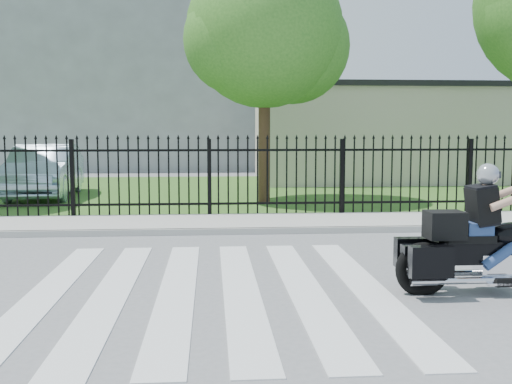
{
  "coord_description": "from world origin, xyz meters",
  "views": [
    {
      "loc": [
        0.03,
        -7.36,
        2.01
      ],
      "look_at": [
        0.76,
        2.26,
        1.0
      ],
      "focal_mm": 42.0,
      "sensor_mm": 36.0,
      "label": 1
    }
  ],
  "objects": [
    {
      "name": "ground",
      "position": [
        0.0,
        0.0,
        0.0
      ],
      "size": [
        120.0,
        120.0,
        0.0
      ],
      "primitive_type": "plane",
      "color": "slate",
      "rests_on": "ground"
    },
    {
      "name": "crosswalk",
      "position": [
        0.0,
        0.0,
        0.01
      ],
      "size": [
        5.0,
        5.5,
        0.01
      ],
      "primitive_type": null,
      "color": "silver",
      "rests_on": "ground"
    },
    {
      "name": "sidewalk",
      "position": [
        0.0,
        5.0,
        0.06
      ],
      "size": [
        40.0,
        2.0,
        0.12
      ],
      "primitive_type": "cube",
      "color": "#ADAAA3",
      "rests_on": "ground"
    },
    {
      "name": "curb",
      "position": [
        0.0,
        4.0,
        0.06
      ],
      "size": [
        40.0,
        0.12,
        0.12
      ],
      "primitive_type": "cube",
      "color": "#ADAAA3",
      "rests_on": "ground"
    },
    {
      "name": "grass_strip",
      "position": [
        0.0,
        12.0,
        0.01
      ],
      "size": [
        40.0,
        12.0,
        0.02
      ],
      "primitive_type": "cube",
      "color": "#376121",
      "rests_on": "ground"
    },
    {
      "name": "iron_fence",
      "position": [
        0.0,
        6.0,
        0.9
      ],
      "size": [
        26.0,
        0.04,
        1.8
      ],
      "color": "black",
      "rests_on": "ground"
    },
    {
      "name": "tree_mid",
      "position": [
        1.5,
        9.0,
        4.67
      ],
      "size": [
        4.2,
        4.2,
        6.78
      ],
      "color": "#382316",
      "rests_on": "ground"
    },
    {
      "name": "building_low",
      "position": [
        7.0,
        16.0,
        1.75
      ],
      "size": [
        10.0,
        6.0,
        3.5
      ],
      "primitive_type": "cube",
      "color": "beige",
      "rests_on": "ground"
    },
    {
      "name": "building_low_roof",
      "position": [
        7.0,
        16.0,
        3.6
      ],
      "size": [
        10.2,
        6.2,
        0.2
      ],
      "primitive_type": "cube",
      "color": "black",
      "rests_on": "building_low"
    },
    {
      "name": "building_tall",
      "position": [
        -3.0,
        26.0,
        6.0
      ],
      "size": [
        15.0,
        10.0,
        12.0
      ],
      "primitive_type": "cube",
      "color": "#9A9DA2",
      "rests_on": "ground"
    },
    {
      "name": "motorcycle_rider",
      "position": [
        3.44,
        -0.36,
        0.67
      ],
      "size": [
        2.47,
        0.73,
        1.64
      ],
      "rotation": [
        0.0,
        0.0,
        0.0
      ],
      "color": "black",
      "rests_on": "ground"
    },
    {
      "name": "parked_car",
      "position": [
        -4.85,
        10.58,
        0.8
      ],
      "size": [
        1.99,
        4.83,
        1.55
      ],
      "primitive_type": "imported",
      "rotation": [
        0.0,
        0.0,
        0.07
      ],
      "color": "#ADC6DA",
      "rests_on": "grass_strip"
    }
  ]
}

